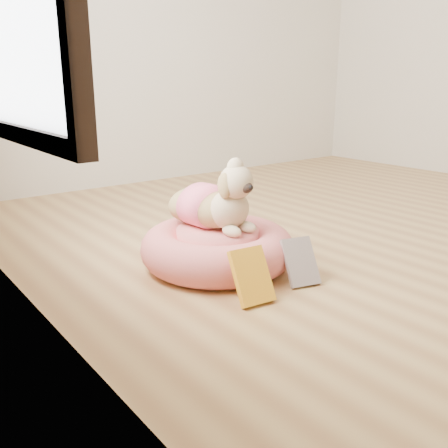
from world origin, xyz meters
TOP-DOWN VIEW (x-y plane):
  - floor at (0.00, 0.00)m, footprint 4.50×4.50m
  - wall_back at (0.00, 2.25)m, footprint 4.50×0.00m
  - pet_bed at (-1.17, 0.24)m, footprint 0.72×0.72m
  - dog at (-1.17, 0.26)m, footprint 0.38×0.51m
  - book_yellow at (-1.30, -0.15)m, footprint 0.17×0.16m
  - book_white at (-1.01, -0.14)m, footprint 0.17×0.17m

SIDE VIEW (x-z plane):
  - floor at x=0.00m, z-range 0.00..0.00m
  - pet_bed at x=-1.17m, z-range 0.00..0.18m
  - book_white at x=-1.01m, z-range 0.00..0.19m
  - book_yellow at x=-1.30m, z-range 0.00..0.21m
  - dog at x=-1.17m, z-range 0.19..0.53m
  - wall_back at x=0.00m, z-range -0.90..3.60m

